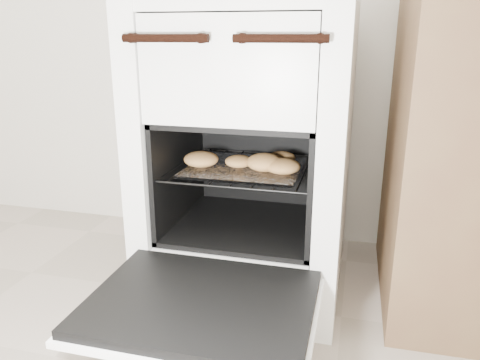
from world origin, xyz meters
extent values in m
cube|color=white|center=(0.04, 1.20, 0.43)|extent=(0.56, 0.59, 0.85)
cylinder|color=black|center=(-0.09, 0.89, 0.74)|extent=(0.20, 0.02, 0.02)
cylinder|color=black|center=(0.17, 0.89, 0.74)|extent=(0.20, 0.02, 0.02)
cube|color=black|center=(0.04, 0.72, 0.19)|extent=(0.48, 0.37, 0.02)
cube|color=white|center=(0.04, 0.72, 0.18)|extent=(0.50, 0.39, 0.01)
cylinder|color=black|center=(-0.16, 1.13, 0.38)|extent=(0.01, 0.39, 0.01)
cylinder|color=black|center=(0.24, 1.13, 0.38)|extent=(0.01, 0.39, 0.01)
cylinder|color=black|center=(0.04, 0.94, 0.38)|extent=(0.40, 0.01, 0.01)
cylinder|color=black|center=(0.04, 1.31, 0.38)|extent=(0.40, 0.01, 0.01)
cylinder|color=black|center=(-0.13, 1.13, 0.38)|extent=(0.01, 0.37, 0.01)
cylinder|color=black|center=(-0.07, 1.13, 0.38)|extent=(0.01, 0.37, 0.01)
cylinder|color=black|center=(-0.02, 1.13, 0.38)|extent=(0.01, 0.37, 0.01)
cylinder|color=black|center=(0.04, 1.13, 0.38)|extent=(0.01, 0.37, 0.01)
cylinder|color=black|center=(0.09, 1.13, 0.38)|extent=(0.01, 0.37, 0.01)
cylinder|color=black|center=(0.15, 1.13, 0.38)|extent=(0.01, 0.37, 0.01)
cylinder|color=black|center=(0.21, 1.13, 0.38)|extent=(0.01, 0.37, 0.01)
cube|color=white|center=(0.04, 1.11, 0.39)|extent=(0.31, 0.28, 0.01)
ellipsoid|color=tan|center=(0.15, 1.07, 0.41)|extent=(0.13, 0.13, 0.04)
ellipsoid|color=tan|center=(-0.08, 1.08, 0.42)|extent=(0.10, 0.10, 0.04)
ellipsoid|color=tan|center=(0.10, 1.08, 0.42)|extent=(0.13, 0.13, 0.05)
ellipsoid|color=tan|center=(0.02, 1.10, 0.41)|extent=(0.11, 0.11, 0.03)
ellipsoid|color=tan|center=(0.13, 1.17, 0.41)|extent=(0.11, 0.11, 0.03)
camera|label=1|loc=(0.34, -0.12, 0.75)|focal=35.00mm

